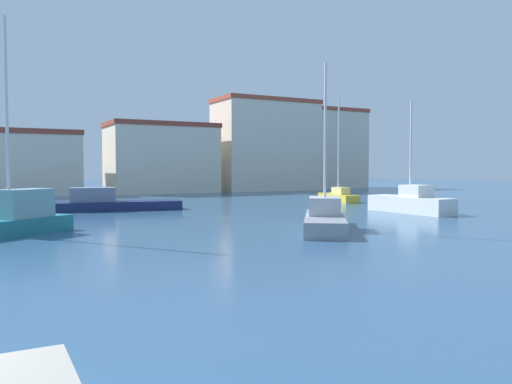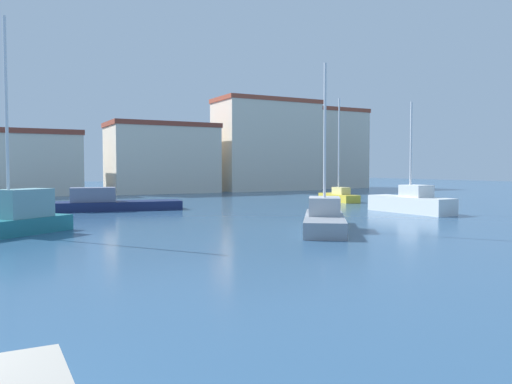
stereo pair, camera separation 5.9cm
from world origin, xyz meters
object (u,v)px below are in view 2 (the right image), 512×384
sailboat_teal_outer_mooring (15,217)px  sailboat_grey_near_pier (324,218)px  sailboat_white_center_channel (411,202)px  sailboat_yellow_distant_east (339,195)px  motorboat_navy_behind_lamppost (108,203)px

sailboat_teal_outer_mooring → sailboat_grey_near_pier: 13.01m
sailboat_teal_outer_mooring → sailboat_grey_near_pier: (12.16, -4.60, -0.20)m
sailboat_white_center_channel → sailboat_yellow_distant_east: 10.77m
sailboat_white_center_channel → sailboat_grey_near_pier: sailboat_grey_near_pier is taller
sailboat_teal_outer_mooring → motorboat_navy_behind_lamppost: (5.93, 10.39, -0.25)m
sailboat_teal_outer_mooring → sailboat_yellow_distant_east: 26.54m
motorboat_navy_behind_lamppost → sailboat_grey_near_pier: size_ratio=1.21×
motorboat_navy_behind_lamppost → sailboat_yellow_distant_east: 18.48m
motorboat_navy_behind_lamppost → sailboat_yellow_distant_east: sailboat_yellow_distant_east is taller
motorboat_navy_behind_lamppost → sailboat_white_center_channel: bearing=-33.2°
sailboat_yellow_distant_east → sailboat_white_center_channel: bearing=-103.5°
motorboat_navy_behind_lamppost → sailboat_grey_near_pier: 16.24m
motorboat_navy_behind_lamppost → sailboat_yellow_distant_east: size_ratio=1.05×
sailboat_yellow_distant_east → sailboat_teal_outer_mooring: bearing=-156.9°
sailboat_grey_near_pier → sailboat_yellow_distant_east: sailboat_yellow_distant_east is taller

